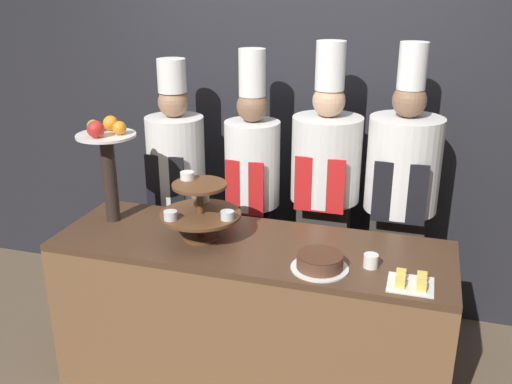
% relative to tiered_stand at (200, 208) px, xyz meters
% --- Properties ---
extents(wall_back, '(10.00, 0.06, 2.80)m').
position_rel_tiered_stand_xyz_m(wall_back, '(0.27, 1.05, 0.37)').
color(wall_back, '#232328').
rests_on(wall_back, ground_plane).
extents(buffet_counter, '(2.08, 0.68, 0.86)m').
position_rel_tiered_stand_xyz_m(buffet_counter, '(0.27, 0.01, -0.60)').
color(buffet_counter, brown).
rests_on(buffet_counter, ground_plane).
extents(tiered_stand, '(0.43, 0.43, 0.35)m').
position_rel_tiered_stand_xyz_m(tiered_stand, '(0.00, 0.00, 0.00)').
color(tiered_stand, brown).
rests_on(tiered_stand, buffet_counter).
extents(fruit_pedestal, '(0.32, 0.32, 0.60)m').
position_rel_tiered_stand_xyz_m(fruit_pedestal, '(-0.57, 0.08, 0.23)').
color(fruit_pedestal, '#2D231E').
rests_on(fruit_pedestal, buffet_counter).
extents(cake_round, '(0.28, 0.28, 0.08)m').
position_rel_tiered_stand_xyz_m(cake_round, '(0.67, -0.16, -0.13)').
color(cake_round, white).
rests_on(cake_round, buffet_counter).
extents(cup_white, '(0.07, 0.07, 0.07)m').
position_rel_tiered_stand_xyz_m(cup_white, '(0.90, -0.07, -0.14)').
color(cup_white, white).
rests_on(cup_white, buffet_counter).
extents(cake_square_tray, '(0.21, 0.19, 0.05)m').
position_rel_tiered_stand_xyz_m(cake_square_tray, '(1.10, -0.20, -0.15)').
color(cake_square_tray, white).
rests_on(cake_square_tray, buffet_counter).
extents(chef_left, '(0.37, 0.37, 1.71)m').
position_rel_tiered_stand_xyz_m(chef_left, '(-0.43, 0.66, -0.10)').
color(chef_left, '#28282D').
rests_on(chef_left, ground_plane).
extents(chef_center_left, '(0.34, 0.34, 1.78)m').
position_rel_tiered_stand_xyz_m(chef_center_left, '(0.08, 0.66, -0.08)').
color(chef_center_left, black).
rests_on(chef_center_left, ground_plane).
extents(chef_center_right, '(0.41, 0.41, 1.84)m').
position_rel_tiered_stand_xyz_m(chef_center_right, '(0.54, 0.66, -0.06)').
color(chef_center_right, '#38332D').
rests_on(chef_center_right, ground_plane).
extents(chef_right, '(0.42, 0.42, 1.85)m').
position_rel_tiered_stand_xyz_m(chef_right, '(0.99, 0.66, -0.05)').
color(chef_right, '#38332D').
rests_on(chef_right, ground_plane).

